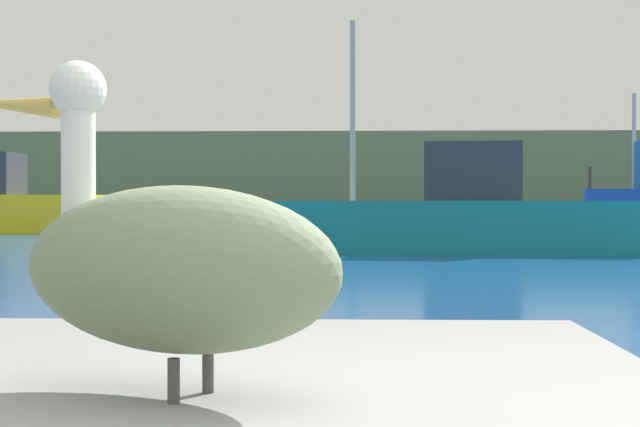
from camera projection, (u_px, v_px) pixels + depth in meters
The scene contains 3 objects.
hillside_backdrop at pixel (358, 177), 76.08m from camera, with size 140.00×17.18×5.98m, color #6B7A51.
pelican at pixel (171, 262), 2.42m from camera, with size 1.18×0.78×0.86m.
fishing_boat_teal at pixel (461, 216), 20.28m from camera, with size 7.78×3.39×4.93m.
Camera 1 is at (-0.59, -1.94, 1.08)m, focal length 54.28 mm.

